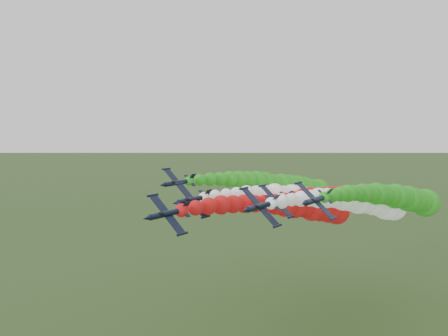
{
  "coord_description": "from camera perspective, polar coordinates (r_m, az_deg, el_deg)",
  "views": [
    {
      "loc": [
        67.58,
        -69.29,
        61.88
      ],
      "look_at": [
        6.67,
        11.33,
        52.05
      ],
      "focal_mm": 35.0,
      "sensor_mm": 36.0,
      "label": 1
    }
  ],
  "objects": [
    {
      "name": "jet_lead",
      "position": [
        133.74,
        10.27,
        -5.13
      ],
      "size": [
        15.73,
        83.64,
        18.33
      ],
      "rotation": [
        0.0,
        0.7,
        0.0
      ],
      "color": "black",
      "rests_on": "ground"
    },
    {
      "name": "jet_outer_left",
      "position": [
        157.86,
        8.26,
        -2.3
      ],
      "size": [
        15.98,
        83.9,
        18.58
      ],
      "rotation": [
        0.0,
        0.7,
        0.0
      ],
      "color": "black",
      "rests_on": "ground"
    },
    {
      "name": "jet_inner_right",
      "position": [
        141.17,
        18.22,
        -4.35
      ],
      "size": [
        15.95,
        83.86,
        18.55
      ],
      "rotation": [
        0.0,
        0.7,
        0.0
      ],
      "color": "black",
      "rests_on": "ground"
    },
    {
      "name": "jet_trail",
      "position": [
        158.9,
        18.07,
        -3.88
      ],
      "size": [
        16.27,
        84.19,
        18.87
      ],
      "rotation": [
        0.0,
        0.7,
        0.0
      ],
      "color": "black",
      "rests_on": "ground"
    },
    {
      "name": "jet_outer_right",
      "position": [
        147.92,
        22.31,
        -3.71
      ],
      "size": [
        16.2,
        84.12,
        18.8
      ],
      "rotation": [
        0.0,
        0.7,
        0.0
      ],
      "color": "black",
      "rests_on": "ground"
    },
    {
      "name": "jet_inner_left",
      "position": [
        148.67,
        11.04,
        -3.91
      ],
      "size": [
        15.94,
        83.86,
        18.54
      ],
      "rotation": [
        0.0,
        0.7,
        0.0
      ],
      "color": "black",
      "rests_on": "ground"
    }
  ]
}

